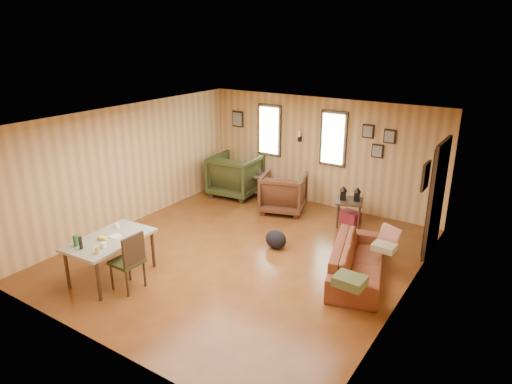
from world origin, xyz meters
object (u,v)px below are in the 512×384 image
(recliner_green, at_px, (235,173))
(side_table, at_px, (350,199))
(sofa, at_px, (358,255))
(dining_table, at_px, (109,242))
(end_table, at_px, (256,181))
(recliner_brown, at_px, (284,191))

(recliner_green, height_order, side_table, recliner_green)
(sofa, xyz_separation_m, dining_table, (-3.27, -2.17, 0.24))
(recliner_green, distance_m, dining_table, 4.27)
(recliner_green, bearing_deg, end_table, -163.03)
(sofa, distance_m, side_table, 2.07)
(recliner_brown, distance_m, dining_table, 4.05)
(sofa, bearing_deg, side_table, 10.55)
(dining_table, bearing_deg, sofa, 30.12)
(end_table, distance_m, dining_table, 4.43)
(sofa, distance_m, recliner_green, 4.39)
(dining_table, bearing_deg, recliner_green, 94.67)
(side_table, bearing_deg, recliner_green, 175.87)
(dining_table, bearing_deg, end_table, 88.50)
(recliner_brown, bearing_deg, end_table, -42.26)
(sofa, height_order, side_table, side_table)
(end_table, xyz_separation_m, dining_table, (0.15, -4.42, 0.24))
(sofa, relative_size, recliner_green, 1.81)
(sofa, relative_size, end_table, 2.85)
(end_table, bearing_deg, dining_table, -88.07)
(sofa, distance_m, dining_table, 3.93)
(sofa, height_order, recliner_green, recliner_green)
(end_table, bearing_deg, recliner_brown, -24.55)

